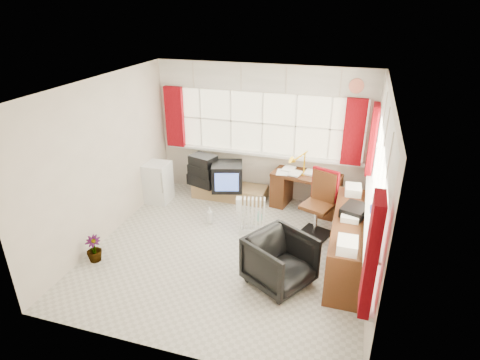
# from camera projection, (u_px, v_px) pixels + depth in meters

# --- Properties ---
(ground) EXTENTS (4.00, 4.00, 0.00)m
(ground) POSITION_uv_depth(u_px,v_px,m) (229.00, 251.00, 6.10)
(ground) COLOR beige
(ground) RESTS_ON ground
(room_walls) EXTENTS (4.00, 4.00, 4.00)m
(room_walls) POSITION_uv_depth(u_px,v_px,m) (228.00, 159.00, 5.48)
(room_walls) COLOR beige
(room_walls) RESTS_ON ground
(window_back) EXTENTS (3.70, 0.12, 3.60)m
(window_back) POSITION_uv_depth(u_px,v_px,m) (262.00, 150.00, 7.40)
(window_back) COLOR #F2E9BF
(window_back) RESTS_ON room_walls
(window_right) EXTENTS (0.12, 3.70, 3.60)m
(window_right) POSITION_uv_depth(u_px,v_px,m) (370.00, 215.00, 5.20)
(window_right) COLOR #F2E9BF
(window_right) RESTS_ON room_walls
(curtains) EXTENTS (3.83, 3.83, 1.15)m
(curtains) POSITION_uv_depth(u_px,v_px,m) (305.00, 147.00, 6.06)
(curtains) COLOR maroon
(curtains) RESTS_ON room_walls
(overhead_cabinets) EXTENTS (3.98, 3.98, 0.48)m
(overhead_cabinets) POSITION_uv_depth(u_px,v_px,m) (313.00, 94.00, 5.76)
(overhead_cabinets) COLOR white
(overhead_cabinets) RESTS_ON room_walls
(desk) EXTENTS (1.27, 0.79, 0.72)m
(desk) POSITION_uv_depth(u_px,v_px,m) (306.00, 189.00, 7.20)
(desk) COLOR #5A2D15
(desk) RESTS_ON ground
(desk_lamp) EXTENTS (0.19, 0.18, 0.45)m
(desk_lamp) POSITION_uv_depth(u_px,v_px,m) (305.00, 158.00, 6.92)
(desk_lamp) COLOR #F0B50A
(desk_lamp) RESTS_ON desk
(task_chair) EXTENTS (0.59, 0.61, 1.08)m
(task_chair) POSITION_uv_depth(u_px,v_px,m) (321.00, 201.00, 6.37)
(task_chair) COLOR black
(task_chair) RESTS_ON ground
(office_chair) EXTENTS (1.06, 1.05, 0.71)m
(office_chair) POSITION_uv_depth(u_px,v_px,m) (280.00, 261.00, 5.28)
(office_chair) COLOR black
(office_chair) RESTS_ON ground
(radiator) EXTENTS (0.44, 0.26, 0.63)m
(radiator) POSITION_uv_depth(u_px,v_px,m) (252.00, 219.00, 6.48)
(radiator) COLOR white
(radiator) RESTS_ON ground
(credenza) EXTENTS (0.50, 2.00, 0.85)m
(credenza) POSITION_uv_depth(u_px,v_px,m) (349.00, 241.00, 5.66)
(credenza) COLOR #5A2D15
(credenza) RESTS_ON ground
(file_tray) EXTENTS (0.42, 0.47, 0.13)m
(file_tray) POSITION_uv_depth(u_px,v_px,m) (355.00, 211.00, 5.58)
(file_tray) COLOR black
(file_tray) RESTS_ON credenza
(tv_bench) EXTENTS (1.40, 0.50, 0.25)m
(tv_bench) POSITION_uv_depth(u_px,v_px,m) (230.00, 191.00, 7.69)
(tv_bench) COLOR #9D7C4E
(tv_bench) RESTS_ON ground
(crt_tv) EXTENTS (0.68, 0.65, 0.51)m
(crt_tv) POSITION_uv_depth(u_px,v_px,m) (227.00, 176.00, 7.41)
(crt_tv) COLOR black
(crt_tv) RESTS_ON tv_bench
(hifi_stack) EXTENTS (0.65, 0.52, 0.59)m
(hifi_stack) POSITION_uv_depth(u_px,v_px,m) (203.00, 171.00, 7.58)
(hifi_stack) COLOR black
(hifi_stack) RESTS_ON tv_bench
(mini_fridge) EXTENTS (0.45, 0.45, 0.76)m
(mini_fridge) POSITION_uv_depth(u_px,v_px,m) (158.00, 182.00, 7.48)
(mini_fridge) COLOR white
(mini_fridge) RESTS_ON ground
(spray_bottle_a) EXTENTS (0.16, 0.16, 0.30)m
(spray_bottle_a) POSITION_uv_depth(u_px,v_px,m) (210.00, 215.00, 6.80)
(spray_bottle_a) COLOR silver
(spray_bottle_a) RESTS_ON ground
(spray_bottle_b) EXTENTS (0.11, 0.11, 0.18)m
(spray_bottle_b) POSITION_uv_depth(u_px,v_px,m) (259.00, 216.00, 6.91)
(spray_bottle_b) COLOR #84C5B5
(spray_bottle_b) RESTS_ON ground
(flower_vase) EXTENTS (0.29, 0.29, 0.40)m
(flower_vase) POSITION_uv_depth(u_px,v_px,m) (94.00, 249.00, 5.81)
(flower_vase) COLOR black
(flower_vase) RESTS_ON ground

